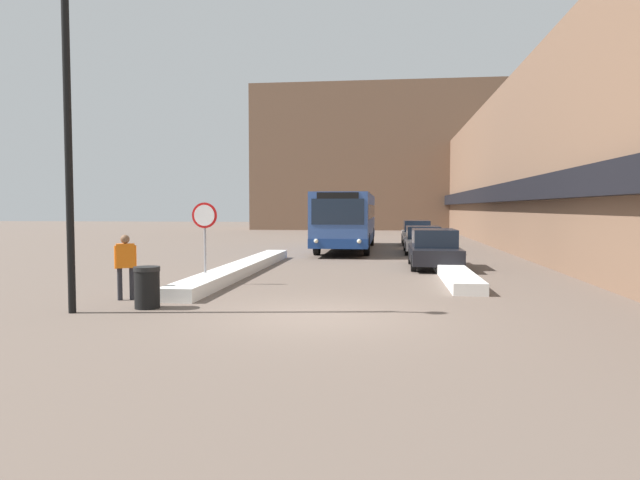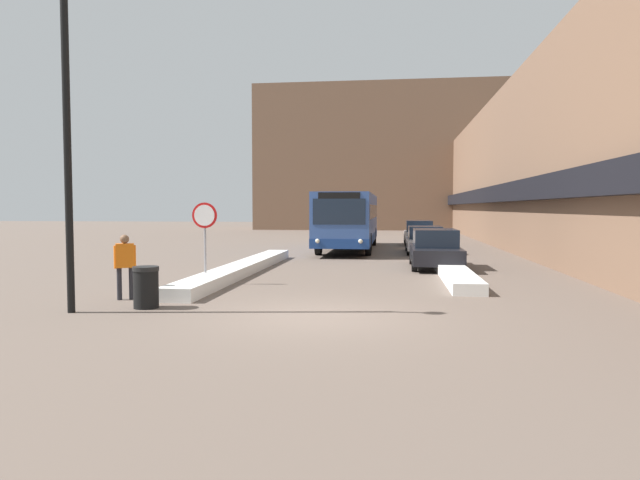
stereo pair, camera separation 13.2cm
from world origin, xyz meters
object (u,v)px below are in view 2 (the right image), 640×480
object	(u,v)px
city_bus	(349,219)
parked_car_back	(419,233)
pedestrian	(125,261)
trash_bin	(146,287)
stop_sign	(205,225)
parked_car_middle	(425,240)
parked_car_front	(435,249)
street_lamp	(77,104)

from	to	relation	value
city_bus	parked_car_back	distance (m)	6.33
pedestrian	trash_bin	world-z (taller)	pedestrian
city_bus	stop_sign	bearing A→B (deg)	-102.27
stop_sign	parked_car_middle	bearing A→B (deg)	60.77
city_bus	pedestrian	size ratio (longest dim) A/B	7.35
parked_car_front	trash_bin	size ratio (longest dim) A/B	4.61
parked_car_middle	parked_car_back	size ratio (longest dim) A/B	1.00
city_bus	parked_car_middle	bearing A→B (deg)	-24.86
trash_bin	parked_car_front	bearing A→B (deg)	53.63
parked_car_front	stop_sign	world-z (taller)	stop_sign
parked_car_middle	pedestrian	xyz separation A→B (m)	(-8.17, -15.76, 0.28)
city_bus	street_lamp	world-z (taller)	street_lamp
city_bus	parked_car_front	size ratio (longest dim) A/B	2.72
parked_car_front	parked_car_back	bearing A→B (deg)	90.00
parked_car_back	stop_sign	xyz separation A→B (m)	(-7.14, -19.44, 1.03)
trash_bin	parked_car_back	bearing A→B (deg)	73.08
city_bus	parked_car_front	bearing A→B (deg)	-66.11
parked_car_middle	stop_sign	world-z (taller)	stop_sign
street_lamp	trash_bin	size ratio (longest dim) A/B	7.78
parked_car_back	stop_sign	bearing A→B (deg)	-110.16
city_bus	parked_car_middle	distance (m)	4.48
pedestrian	street_lamp	bearing A→B (deg)	-121.31
stop_sign	trash_bin	bearing A→B (deg)	-90.20
parked_car_middle	stop_sign	size ratio (longest dim) A/B	1.86
city_bus	parked_car_back	xyz separation A→B (m)	(3.96, 4.85, -0.91)
city_bus	street_lamp	distance (m)	20.09
street_lamp	pedestrian	size ratio (longest dim) A/B	4.57
pedestrian	city_bus	bearing A→B (deg)	48.36
stop_sign	street_lamp	xyz separation A→B (m)	(-1.13, -4.82, 2.73)
city_bus	parked_car_front	world-z (taller)	city_bus
pedestrian	parked_car_back	bearing A→B (deg)	41.80
city_bus	parked_car_back	world-z (taller)	city_bus
parked_car_middle	parked_car_back	world-z (taller)	parked_car_back
pedestrian	parked_car_front	bearing A→B (deg)	18.41
parked_car_middle	trash_bin	size ratio (longest dim) A/B	4.76
city_bus	parked_car_front	xyz separation A→B (m)	(3.96, -8.95, -0.93)
pedestrian	trash_bin	distance (m)	1.56
parked_car_back	pedestrian	world-z (taller)	pedestrian
parked_car_middle	stop_sign	xyz separation A→B (m)	(-7.14, -12.76, 1.08)
parked_car_front	city_bus	bearing A→B (deg)	113.89
parked_car_back	trash_bin	size ratio (longest dim) A/B	4.77
parked_car_front	street_lamp	world-z (taller)	street_lamp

